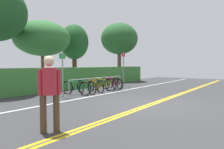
# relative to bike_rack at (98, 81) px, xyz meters

# --- Properties ---
(ground_plane) EXTENTS (31.98, 13.66, 0.05)m
(ground_plane) POSITION_rel_bike_rack_xyz_m (-1.70, -4.04, -0.60)
(ground_plane) COLOR #353538
(centre_line_yellow_inner) EXTENTS (28.79, 0.10, 0.00)m
(centre_line_yellow_inner) POSITION_rel_bike_rack_xyz_m (-1.70, -4.12, -0.57)
(centre_line_yellow_inner) COLOR gold
(centre_line_yellow_inner) RESTS_ON ground_plane
(centre_line_yellow_outer) EXTENTS (28.79, 0.10, 0.00)m
(centre_line_yellow_outer) POSITION_rel_bike_rack_xyz_m (-1.70, -3.96, -0.57)
(centre_line_yellow_outer) COLOR gold
(centre_line_yellow_outer) RESTS_ON ground_plane
(bike_lane_stripe_white) EXTENTS (28.79, 0.12, 0.00)m
(bike_lane_stripe_white) POSITION_rel_bike_rack_xyz_m (-1.70, -0.95, -0.57)
(bike_lane_stripe_white) COLOR white
(bike_lane_stripe_white) RESTS_ON ground_plane
(bike_rack) EXTENTS (4.34, 0.05, 0.77)m
(bike_rack) POSITION_rel_bike_rack_xyz_m (0.00, 0.00, 0.00)
(bike_rack) COLOR #9EA0A5
(bike_rack) RESTS_ON ground_plane
(bicycle_0) EXTENTS (0.49, 1.77, 0.73)m
(bicycle_0) POSITION_rel_bike_rack_xyz_m (-1.65, 0.05, -0.23)
(bicycle_0) COLOR black
(bicycle_0) RESTS_ON ground_plane
(bicycle_1) EXTENTS (0.56, 1.76, 0.73)m
(bicycle_1) POSITION_rel_bike_rack_xyz_m (-1.05, -0.08, -0.23)
(bicycle_1) COLOR black
(bicycle_1) RESTS_ON ground_plane
(bicycle_2) EXTENTS (0.60, 1.57, 0.69)m
(bicycle_2) POSITION_rel_bike_rack_xyz_m (-0.37, -0.12, -0.25)
(bicycle_2) COLOR black
(bicycle_2) RESTS_ON ground_plane
(bicycle_3) EXTENTS (0.46, 1.80, 0.77)m
(bicycle_3) POSITION_rel_bike_rack_xyz_m (0.38, 0.00, -0.21)
(bicycle_3) COLOR black
(bicycle_3) RESTS_ON ground_plane
(bicycle_4) EXTENTS (0.46, 1.71, 0.77)m
(bicycle_4) POSITION_rel_bike_rack_xyz_m (1.04, -0.12, -0.21)
(bicycle_4) COLOR black
(bicycle_4) RESTS_ON ground_plane
(bicycle_5) EXTENTS (0.65, 1.66, 0.70)m
(bicycle_5) POSITION_rel_bike_rack_xyz_m (1.72, 0.11, -0.25)
(bicycle_5) COLOR black
(bicycle_5) RESTS_ON ground_plane
(pedestrian) EXTENTS (0.44, 0.32, 1.69)m
(pedestrian) POSITION_rel_bike_rack_xyz_m (-5.86, -3.65, 0.40)
(pedestrian) COLOR #4C3826
(pedestrian) RESTS_ON ground_plane
(sign_post_near) EXTENTS (0.36, 0.07, 2.06)m
(sign_post_near) POSITION_rel_bike_rack_xyz_m (-2.63, -0.14, 0.68)
(sign_post_near) COLOR gray
(sign_post_near) RESTS_ON ground_plane
(sign_post_far) EXTENTS (0.36, 0.06, 2.34)m
(sign_post_far) POSITION_rel_bike_rack_xyz_m (2.90, 0.24, 0.83)
(sign_post_far) COLOR gray
(sign_post_far) RESTS_ON ground_plane
(hedge_backdrop) EXTENTS (13.29, 0.88, 1.31)m
(hedge_backdrop) POSITION_rel_bike_rack_xyz_m (1.50, 2.26, 0.09)
(hedge_backdrop) COLOR #387533
(hedge_backdrop) RESTS_ON ground_plane
(tree_mid) EXTENTS (3.55, 3.55, 4.28)m
(tree_mid) POSITION_rel_bike_rack_xyz_m (-0.84, 4.00, 2.59)
(tree_mid) COLOR brown
(tree_mid) RESTS_ON ground_plane
(tree_far_right) EXTENTS (2.12, 2.12, 4.51)m
(tree_far_right) POSITION_rel_bike_rack_xyz_m (1.96, 4.06, 2.59)
(tree_far_right) COLOR #473323
(tree_far_right) RESTS_ON ground_plane
(tree_extra) EXTENTS (3.32, 3.32, 5.24)m
(tree_extra) POSITION_rel_bike_rack_xyz_m (6.54, 3.12, 3.24)
(tree_extra) COLOR brown
(tree_extra) RESTS_ON ground_plane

